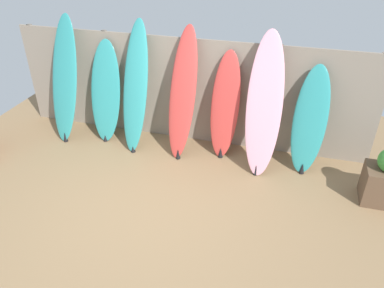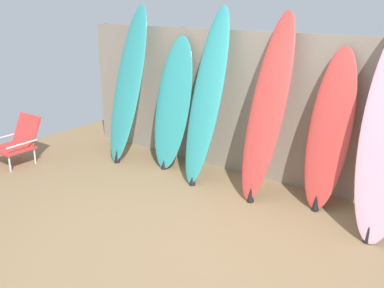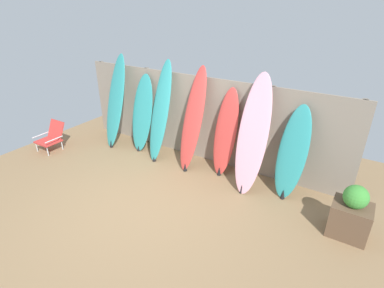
{
  "view_description": "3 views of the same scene",
  "coord_description": "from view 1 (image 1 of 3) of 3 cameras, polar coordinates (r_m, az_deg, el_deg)",
  "views": [
    {
      "loc": [
        1.66,
        -3.58,
        3.44
      ],
      "look_at": [
        0.49,
        0.6,
        0.77
      ],
      "focal_mm": 35.0,
      "sensor_mm": 36.0,
      "label": 1
    },
    {
      "loc": [
        2.07,
        -2.57,
        2.15
      ],
      "look_at": [
        -0.25,
        0.6,
        0.82
      ],
      "focal_mm": 40.0,
      "sensor_mm": 36.0,
      "label": 2
    },
    {
      "loc": [
        2.98,
        -3.09,
        3.17
      ],
      "look_at": [
        0.42,
        0.97,
        0.84
      ],
      "focal_mm": 28.0,
      "sensor_mm": 36.0,
      "label": 3
    }
  ],
  "objects": [
    {
      "name": "fence_back",
      "position": [
        6.36,
        -0.77,
        8.08
      ],
      "size": [
        6.08,
        0.11,
        1.8
      ],
      "color": "gray",
      "rests_on": "ground"
    },
    {
      "name": "surfboard_teal_2",
      "position": [
        6.17,
        -8.62,
        8.39
      ],
      "size": [
        0.48,
        0.74,
        2.1
      ],
      "color": "teal",
      "rests_on": "ground"
    },
    {
      "name": "surfboard_teal_6",
      "position": [
        5.87,
        17.52,
        3.33
      ],
      "size": [
        0.54,
        0.59,
        1.63
      ],
      "color": "teal",
      "rests_on": "ground"
    },
    {
      "name": "surfboard_red_3",
      "position": [
        5.93,
        -1.43,
        7.5
      ],
      "size": [
        0.51,
        0.75,
        2.06
      ],
      "color": "#D13D38",
      "rests_on": "ground"
    },
    {
      "name": "surfboard_pink_5",
      "position": [
        5.66,
        10.96,
        5.69
      ],
      "size": [
        0.59,
        0.82,
        2.07
      ],
      "color": "pink",
      "rests_on": "ground"
    },
    {
      "name": "surfboard_teal_0",
      "position": [
        6.77,
        -18.85,
        9.11
      ],
      "size": [
        0.58,
        0.73,
        2.1
      ],
      "color": "teal",
      "rests_on": "ground"
    },
    {
      "name": "ground",
      "position": [
        5.24,
        -7.0,
        -9.73
      ],
      "size": [
        7.68,
        7.68,
        0.0
      ],
      "primitive_type": "plane",
      "color": "#8E704C"
    },
    {
      "name": "surfboard_teal_1",
      "position": [
        6.6,
        -13.04,
        7.67
      ],
      "size": [
        0.54,
        0.51,
        1.71
      ],
      "color": "teal",
      "rests_on": "ground"
    },
    {
      "name": "surfboard_red_4",
      "position": [
        5.98,
        5.05,
        5.72
      ],
      "size": [
        0.49,
        0.5,
        1.71
      ],
      "color": "#D13D38",
      "rests_on": "ground"
    }
  ]
}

